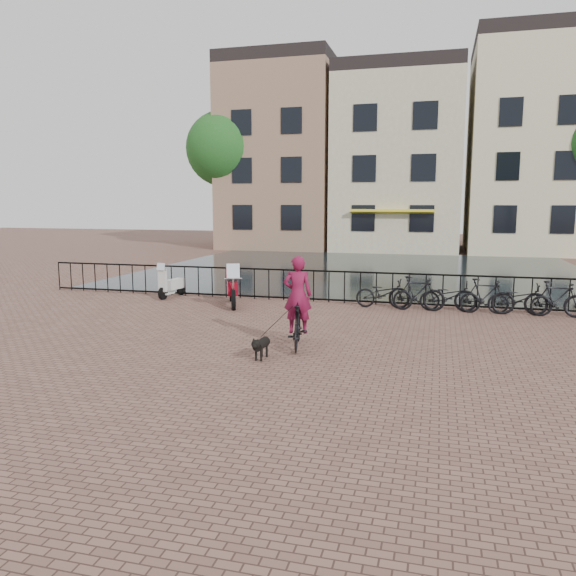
% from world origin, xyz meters
% --- Properties ---
extents(ground, '(100.00, 100.00, 0.00)m').
position_xyz_m(ground, '(0.00, 0.00, 0.00)').
color(ground, brown).
rests_on(ground, ground).
extents(canal_water, '(20.00, 20.00, 0.00)m').
position_xyz_m(canal_water, '(0.00, 17.30, 0.00)').
color(canal_water, black).
rests_on(canal_water, ground).
extents(railing, '(20.00, 0.05, 1.02)m').
position_xyz_m(railing, '(0.00, 8.00, 0.50)').
color(railing, black).
rests_on(railing, ground).
extents(canal_house_left, '(7.50, 9.00, 12.80)m').
position_xyz_m(canal_house_left, '(-7.50, 30.00, 6.40)').
color(canal_house_left, '#957157').
rests_on(canal_house_left, ground).
extents(canal_house_mid, '(8.00, 9.50, 11.80)m').
position_xyz_m(canal_house_mid, '(0.50, 30.00, 5.90)').
color(canal_house_mid, '#C1B092').
rests_on(canal_house_mid, ground).
extents(canal_house_right, '(7.00, 9.00, 13.30)m').
position_xyz_m(canal_house_right, '(8.50, 30.00, 6.65)').
color(canal_house_right, beige).
rests_on(canal_house_right, ground).
extents(tree_far_left, '(5.04, 5.04, 9.27)m').
position_xyz_m(tree_far_left, '(-11.00, 27.00, 6.73)').
color(tree_far_left, black).
rests_on(tree_far_left, ground).
extents(cyclist, '(0.82, 1.79, 2.37)m').
position_xyz_m(cyclist, '(0.41, 2.28, 0.90)').
color(cyclist, black).
rests_on(cyclist, ground).
extents(dog, '(0.27, 0.75, 0.50)m').
position_xyz_m(dog, '(-0.07, 1.19, 0.25)').
color(dog, black).
rests_on(dog, ground).
extents(motorcycle, '(1.21, 2.02, 1.42)m').
position_xyz_m(motorcycle, '(-2.78, 6.68, 0.71)').
color(motorcycle, maroon).
rests_on(motorcycle, ground).
extents(scooter, '(0.57, 1.38, 1.24)m').
position_xyz_m(scooter, '(-5.27, 7.58, 0.62)').
color(scooter, silver).
rests_on(scooter, ground).
extents(parked_bike_0, '(1.77, 0.78, 0.90)m').
position_xyz_m(parked_bike_0, '(1.80, 7.40, 0.45)').
color(parked_bike_0, black).
rests_on(parked_bike_0, ground).
extents(parked_bike_1, '(1.71, 0.67, 1.00)m').
position_xyz_m(parked_bike_1, '(2.75, 7.40, 0.50)').
color(parked_bike_1, black).
rests_on(parked_bike_1, ground).
extents(parked_bike_2, '(1.74, 0.66, 0.90)m').
position_xyz_m(parked_bike_2, '(3.70, 7.40, 0.45)').
color(parked_bike_2, black).
rests_on(parked_bike_2, ground).
extents(parked_bike_3, '(1.69, 0.59, 1.00)m').
position_xyz_m(parked_bike_3, '(4.65, 7.40, 0.50)').
color(parked_bike_3, black).
rests_on(parked_bike_3, ground).
extents(parked_bike_4, '(1.73, 0.63, 0.90)m').
position_xyz_m(parked_bike_4, '(5.60, 7.40, 0.45)').
color(parked_bike_4, black).
rests_on(parked_bike_4, ground).
extents(parked_bike_5, '(1.70, 0.61, 1.00)m').
position_xyz_m(parked_bike_5, '(6.55, 7.40, 0.50)').
color(parked_bike_5, black).
rests_on(parked_bike_5, ground).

